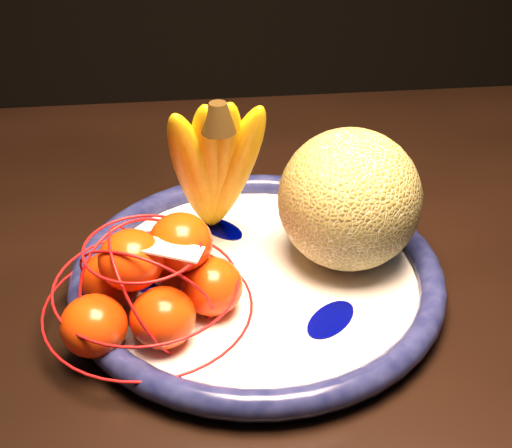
{
  "coord_description": "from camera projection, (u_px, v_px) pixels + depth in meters",
  "views": [
    {
      "loc": [
        -0.02,
        -0.57,
        1.23
      ],
      "look_at": [
        0.03,
        -0.01,
        0.86
      ],
      "focal_mm": 50.0,
      "sensor_mm": 36.0,
      "label": 1
    }
  ],
  "objects": [
    {
      "name": "dining_table",
      "position": [
        287.0,
        348.0,
        0.76
      ],
      "size": [
        1.59,
        0.97,
        0.79
      ],
      "rotation": [
        0.0,
        0.0,
        0.02
      ],
      "color": "black",
      "rests_on": "ground"
    },
    {
      "name": "fruit_bowl",
      "position": [
        257.0,
        276.0,
        0.71
      ],
      "size": [
        0.37,
        0.37,
        0.03
      ],
      "rotation": [
        0.0,
        0.0,
        0.22
      ],
      "color": "white",
      "rests_on": "dining_table"
    },
    {
      "name": "cantaloupe",
      "position": [
        349.0,
        200.0,
        0.69
      ],
      "size": [
        0.14,
        0.14,
        0.14
      ],
      "primitive_type": "sphere",
      "color": "olive",
      "rests_on": "fruit_bowl"
    },
    {
      "name": "banana_bunch",
      "position": [
        214.0,
        163.0,
        0.7
      ],
      "size": [
        0.13,
        0.12,
        0.19
      ],
      "rotation": [
        0.0,
        0.0,
        0.12
      ],
      "color": "yellow",
      "rests_on": "fruit_bowl"
    },
    {
      "name": "mandarin_bag",
      "position": [
        152.0,
        283.0,
        0.64
      ],
      "size": [
        0.24,
        0.24,
        0.12
      ],
      "rotation": [
        0.0,
        0.0,
        0.27
      ],
      "color": "#FF3100",
      "rests_on": "fruit_bowl"
    },
    {
      "name": "price_tag",
      "position": [
        160.0,
        247.0,
        0.6
      ],
      "size": [
        0.08,
        0.05,
        0.01
      ],
      "primitive_type": "cube",
      "rotation": [
        -0.14,
        0.1,
        -0.28
      ],
      "color": "white",
      "rests_on": "mandarin_bag"
    }
  ]
}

